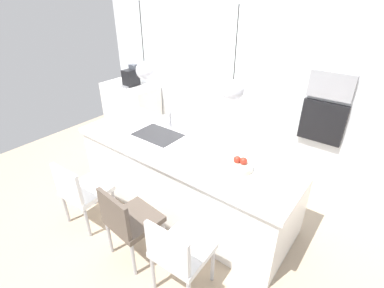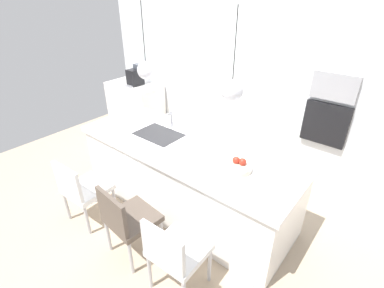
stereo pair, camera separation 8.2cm
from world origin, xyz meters
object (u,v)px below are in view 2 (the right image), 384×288
object	(u,v)px
microwave	(335,87)
chair_middle	(127,218)
oven	(325,124)
chair_far	(175,251)
chair_near	(82,188)
coffee_machine	(135,77)
fruit_bowl	(238,166)

from	to	relation	value
microwave	chair_middle	bearing A→B (deg)	-112.32
chair_middle	oven	bearing A→B (deg)	67.68
microwave	chair_far	distance (m)	2.70
chair_middle	chair_far	world-z (taller)	chair_middle
chair_near	chair_middle	distance (m)	0.79
coffee_machine	chair_near	distance (m)	2.77
microwave	chair_far	xyz separation A→B (m)	(-0.40, -2.51, -0.91)
coffee_machine	chair_far	distance (m)	3.77
coffee_machine	chair_far	world-z (taller)	coffee_machine
fruit_bowl	chair_middle	bearing A→B (deg)	-127.67
oven	chair_near	bearing A→B (deg)	-125.97
oven	chair_far	size ratio (longest dim) A/B	0.66
microwave	chair_far	bearing A→B (deg)	-99.04
coffee_machine	oven	size ratio (longest dim) A/B	0.68
chair_near	chair_middle	world-z (taller)	chair_middle
fruit_bowl	chair_middle	distance (m)	1.20
fruit_bowl	coffee_machine	world-z (taller)	coffee_machine
microwave	oven	size ratio (longest dim) A/B	0.96
chair_near	chair_middle	size ratio (longest dim) A/B	0.97
coffee_machine	oven	world-z (taller)	coffee_machine
chair_near	chair_far	world-z (taller)	chair_far
oven	chair_far	bearing A→B (deg)	-99.04
chair_middle	microwave	bearing A→B (deg)	67.68
fruit_bowl	microwave	xyz separation A→B (m)	(0.35, 1.63, 0.47)
oven	chair_far	world-z (taller)	oven
coffee_machine	chair_near	xyz separation A→B (m)	(1.58, -2.22, -0.52)
oven	microwave	bearing A→B (deg)	0.00
chair_middle	chair_far	distance (m)	0.63
chair_near	oven	bearing A→B (deg)	54.03
microwave	fruit_bowl	bearing A→B (deg)	-102.10
fruit_bowl	coffee_machine	xyz separation A→B (m)	(-3.05, 1.33, 0.06)
microwave	oven	xyz separation A→B (m)	(0.00, 0.00, -0.50)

